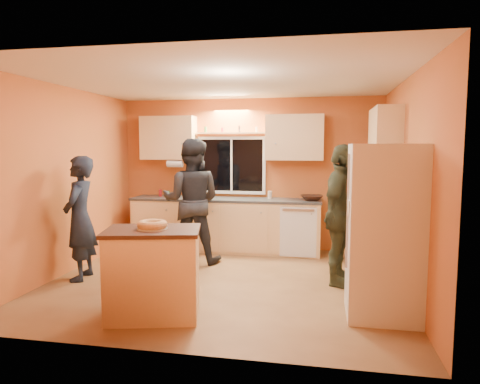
% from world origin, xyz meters
% --- Properties ---
extents(ground, '(4.50, 4.50, 0.00)m').
position_xyz_m(ground, '(0.00, 0.00, 0.00)').
color(ground, brown).
rests_on(ground, ground).
extents(room_shell, '(4.54, 4.04, 2.61)m').
position_xyz_m(room_shell, '(0.12, 0.41, 1.62)').
color(room_shell, '#C65F32').
rests_on(room_shell, ground).
extents(back_counter, '(4.23, 0.62, 0.90)m').
position_xyz_m(back_counter, '(0.01, 1.70, 0.45)').
color(back_counter, '#E3BD77').
rests_on(back_counter, ground).
extents(right_counter, '(0.62, 1.84, 0.90)m').
position_xyz_m(right_counter, '(1.95, 0.50, 0.45)').
color(right_counter, '#E3BD77').
rests_on(right_counter, ground).
extents(refrigerator, '(0.72, 0.70, 1.80)m').
position_xyz_m(refrigerator, '(1.89, -0.80, 0.90)').
color(refrigerator, silver).
rests_on(refrigerator, ground).
extents(island, '(1.08, 0.86, 0.93)m').
position_xyz_m(island, '(-0.45, -1.26, 0.47)').
color(island, '#E3BD77').
rests_on(island, ground).
extents(bundt_pastry, '(0.31, 0.31, 0.09)m').
position_xyz_m(bundt_pastry, '(-0.45, -1.26, 0.97)').
color(bundt_pastry, tan).
rests_on(bundt_pastry, island).
extents(person_left, '(0.50, 0.66, 1.65)m').
position_xyz_m(person_left, '(-1.90, -0.23, 0.83)').
color(person_left, black).
rests_on(person_left, ground).
extents(person_center, '(0.97, 0.79, 1.90)m').
position_xyz_m(person_center, '(-0.70, 0.89, 0.95)').
color(person_center, black).
rests_on(person_center, ground).
extents(person_right, '(0.73, 1.14, 1.81)m').
position_xyz_m(person_right, '(1.50, 0.18, 0.90)').
color(person_right, '#313521').
rests_on(person_right, ground).
extents(mixing_bowl, '(0.42, 0.42, 0.09)m').
position_xyz_m(mixing_bowl, '(1.10, 1.68, 0.94)').
color(mixing_bowl, black).
rests_on(mixing_bowl, back_counter).
extents(utensil_crock, '(0.14, 0.14, 0.17)m').
position_xyz_m(utensil_crock, '(-0.81, 1.72, 0.99)').
color(utensil_crock, beige).
rests_on(utensil_crock, back_counter).
extents(potted_plant, '(0.34, 0.31, 0.31)m').
position_xyz_m(potted_plant, '(1.94, 0.18, 1.06)').
color(potted_plant, gray).
rests_on(potted_plant, right_counter).
extents(red_box, '(0.19, 0.17, 0.07)m').
position_xyz_m(red_box, '(1.93, 0.38, 0.94)').
color(red_box, maroon).
rests_on(red_box, right_counter).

